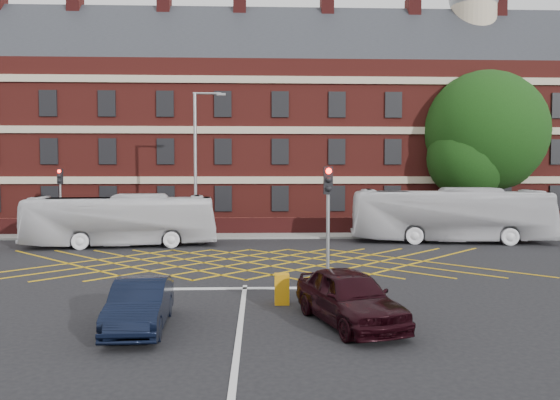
{
  "coord_description": "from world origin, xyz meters",
  "views": [
    {
      "loc": [
        0.51,
        -22.45,
        4.11
      ],
      "look_at": [
        1.43,
        1.5,
        2.85
      ],
      "focal_mm": 35.0,
      "sensor_mm": 36.0,
      "label": 1
    }
  ],
  "objects_px": {
    "car_navy": "(140,305)",
    "direction_signs": "(41,216)",
    "car_maroon": "(349,297)",
    "bus_left": "(122,220)",
    "bus_right": "(450,215)",
    "street_lamp": "(197,192)",
    "traffic_light_near": "(328,240)",
    "traffic_light_far": "(61,209)",
    "deciduous_tree": "(484,140)",
    "utility_cabinet": "(282,289)"
  },
  "relations": [
    {
      "from": "car_navy",
      "to": "direction_signs",
      "type": "relative_size",
      "value": 1.77
    },
    {
      "from": "car_maroon",
      "to": "bus_left",
      "type": "bearing_deg",
      "value": 105.92
    },
    {
      "from": "bus_right",
      "to": "street_lamp",
      "type": "relative_size",
      "value": 1.32
    },
    {
      "from": "car_navy",
      "to": "street_lamp",
      "type": "height_order",
      "value": "street_lamp"
    },
    {
      "from": "street_lamp",
      "to": "direction_signs",
      "type": "height_order",
      "value": "street_lamp"
    },
    {
      "from": "street_lamp",
      "to": "direction_signs",
      "type": "distance_m",
      "value": 9.99
    },
    {
      "from": "car_maroon",
      "to": "bus_right",
      "type": "bearing_deg",
      "value": 46.11
    },
    {
      "from": "car_maroon",
      "to": "traffic_light_near",
      "type": "relative_size",
      "value": 1.02
    },
    {
      "from": "traffic_light_far",
      "to": "direction_signs",
      "type": "height_order",
      "value": "traffic_light_far"
    },
    {
      "from": "deciduous_tree",
      "to": "utility_cabinet",
      "type": "distance_m",
      "value": 26.94
    },
    {
      "from": "car_maroon",
      "to": "utility_cabinet",
      "type": "bearing_deg",
      "value": 110.41
    },
    {
      "from": "deciduous_tree",
      "to": "traffic_light_near",
      "type": "distance_m",
      "value": 24.22
    },
    {
      "from": "deciduous_tree",
      "to": "traffic_light_near",
      "type": "bearing_deg",
      "value": -124.75
    },
    {
      "from": "street_lamp",
      "to": "car_maroon",
      "type": "bearing_deg",
      "value": -70.67
    },
    {
      "from": "street_lamp",
      "to": "deciduous_tree",
      "type": "bearing_deg",
      "value": 18.69
    },
    {
      "from": "street_lamp",
      "to": "utility_cabinet",
      "type": "bearing_deg",
      "value": -73.88
    },
    {
      "from": "utility_cabinet",
      "to": "car_navy",
      "type": "bearing_deg",
      "value": -146.47
    },
    {
      "from": "street_lamp",
      "to": "traffic_light_far",
      "type": "bearing_deg",
      "value": 164.06
    },
    {
      "from": "bus_left",
      "to": "bus_right",
      "type": "xyz_separation_m",
      "value": [
        18.61,
        1.03,
        0.15
      ]
    },
    {
      "from": "car_maroon",
      "to": "traffic_light_near",
      "type": "xyz_separation_m",
      "value": [
        -0.05,
        4.18,
        1.02
      ]
    },
    {
      "from": "bus_left",
      "to": "deciduous_tree",
      "type": "xyz_separation_m",
      "value": [
        23.45,
        8.06,
        4.91
      ]
    },
    {
      "from": "bus_left",
      "to": "traffic_light_near",
      "type": "bearing_deg",
      "value": -145.79
    },
    {
      "from": "traffic_light_near",
      "to": "utility_cabinet",
      "type": "bearing_deg",
      "value": -131.32
    },
    {
      "from": "traffic_light_far",
      "to": "utility_cabinet",
      "type": "distance_m",
      "value": 21.63
    },
    {
      "from": "car_navy",
      "to": "street_lamp",
      "type": "distance_m",
      "value": 17.52
    },
    {
      "from": "bus_right",
      "to": "utility_cabinet",
      "type": "height_order",
      "value": "bus_right"
    },
    {
      "from": "deciduous_tree",
      "to": "direction_signs",
      "type": "distance_m",
      "value": 29.93
    },
    {
      "from": "traffic_light_near",
      "to": "car_maroon",
      "type": "bearing_deg",
      "value": -89.27
    },
    {
      "from": "direction_signs",
      "to": "bus_left",
      "type": "bearing_deg",
      "value": -31.38
    },
    {
      "from": "direction_signs",
      "to": "utility_cabinet",
      "type": "bearing_deg",
      "value": -50.42
    },
    {
      "from": "traffic_light_far",
      "to": "car_navy",
      "type": "bearing_deg",
      "value": -65.33
    },
    {
      "from": "bus_right",
      "to": "utility_cabinet",
      "type": "xyz_separation_m",
      "value": [
        -10.38,
        -14.41,
        -1.11
      ]
    },
    {
      "from": "traffic_light_far",
      "to": "deciduous_tree",
      "type": "bearing_deg",
      "value": 8.36
    },
    {
      "from": "utility_cabinet",
      "to": "car_maroon",
      "type": "bearing_deg",
      "value": -53.1
    },
    {
      "from": "traffic_light_far",
      "to": "direction_signs",
      "type": "relative_size",
      "value": 1.94
    },
    {
      "from": "street_lamp",
      "to": "utility_cabinet",
      "type": "distance_m",
      "value": 15.64
    },
    {
      "from": "bus_left",
      "to": "utility_cabinet",
      "type": "distance_m",
      "value": 15.74
    },
    {
      "from": "car_navy",
      "to": "traffic_light_near",
      "type": "height_order",
      "value": "traffic_light_near"
    },
    {
      "from": "car_maroon",
      "to": "utility_cabinet",
      "type": "distance_m",
      "value": 2.88
    },
    {
      "from": "bus_left",
      "to": "car_navy",
      "type": "distance_m",
      "value": 16.53
    },
    {
      "from": "traffic_light_near",
      "to": "direction_signs",
      "type": "relative_size",
      "value": 1.94
    },
    {
      "from": "deciduous_tree",
      "to": "car_maroon",
      "type": "bearing_deg",
      "value": -119.64
    },
    {
      "from": "bus_left",
      "to": "traffic_light_far",
      "type": "distance_m",
      "value": 6.12
    },
    {
      "from": "car_navy",
      "to": "car_maroon",
      "type": "relative_size",
      "value": 0.89
    },
    {
      "from": "deciduous_tree",
      "to": "direction_signs",
      "type": "relative_size",
      "value": 5.1
    },
    {
      "from": "bus_right",
      "to": "car_maroon",
      "type": "height_order",
      "value": "bus_right"
    },
    {
      "from": "traffic_light_near",
      "to": "direction_signs",
      "type": "height_order",
      "value": "traffic_light_near"
    },
    {
      "from": "car_maroon",
      "to": "street_lamp",
      "type": "distance_m",
      "value": 18.28
    },
    {
      "from": "car_navy",
      "to": "utility_cabinet",
      "type": "relative_size",
      "value": 4.13
    },
    {
      "from": "car_maroon",
      "to": "street_lamp",
      "type": "xyz_separation_m",
      "value": [
        -6.01,
        17.13,
        2.2
      ]
    }
  ]
}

